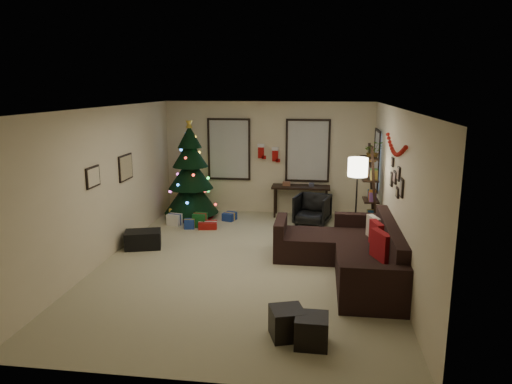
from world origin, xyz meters
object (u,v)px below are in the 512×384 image
desk_chair (312,210)px  christmas_tree (191,177)px  desk (301,190)px  sofa (352,254)px  bookshelf (372,194)px

desk_chair → christmas_tree: bearing=-170.0°
christmas_tree → desk: bearing=9.4°
christmas_tree → sofa: christmas_tree is taller
christmas_tree → sofa: (3.56, -2.94, -0.68)m
desk → desk_chair: bearing=-66.0°
sofa → desk_chair: bearing=104.7°
desk → desk_chair: (0.29, -0.65, -0.31)m
sofa → christmas_tree: bearing=140.4°
christmas_tree → bookshelf: 4.19m
desk_chair → desk: bearing=128.5°
desk_chair → bookshelf: size_ratio=0.36×
desk → bookshelf: (1.48, -1.52, 0.28)m
christmas_tree → bookshelf: bearing=-15.2°
sofa → desk: sofa is taller
christmas_tree → desk: christmas_tree is taller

